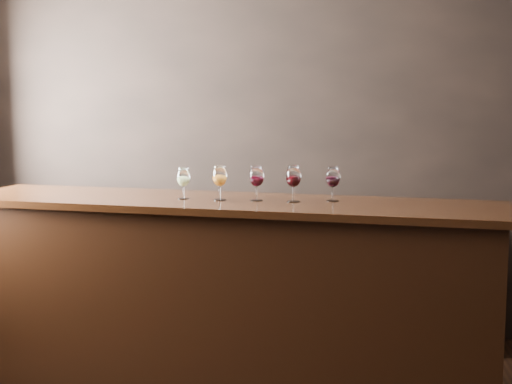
# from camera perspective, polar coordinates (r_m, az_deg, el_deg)

# --- Properties ---
(room_shell) EXTENTS (5.02, 4.52, 2.81)m
(room_shell) POSITION_cam_1_polar(r_m,az_deg,el_deg) (3.24, -2.05, 8.10)
(room_shell) COLOR black
(room_shell) RESTS_ON ground
(bar_counter) EXTENTS (3.30, 1.13, 1.13)m
(bar_counter) POSITION_cam_1_polar(r_m,az_deg,el_deg) (4.43, -2.62, -8.44)
(bar_counter) COLOR black
(bar_counter) RESTS_ON ground
(bar_top) EXTENTS (3.41, 1.22, 0.04)m
(bar_top) POSITION_cam_1_polar(r_m,az_deg,el_deg) (4.31, -2.66, -0.90)
(bar_top) COLOR black
(bar_top) RESTS_ON bar_counter
(back_bar_shelf) EXTENTS (2.37, 0.40, 0.85)m
(back_bar_shelf) POSITION_cam_1_polar(r_m,az_deg,el_deg) (5.29, 5.80, -7.43)
(back_bar_shelf) COLOR black
(back_bar_shelf) RESTS_ON ground
(glass_white) EXTENTS (0.08, 0.08, 0.19)m
(glass_white) POSITION_cam_1_polar(r_m,az_deg,el_deg) (4.34, -5.84, 1.11)
(glass_white) COLOR white
(glass_white) RESTS_ON bar_top
(glass_amber) EXTENTS (0.09, 0.09, 0.21)m
(glass_amber) POSITION_cam_1_polar(r_m,az_deg,el_deg) (4.27, -2.93, 1.22)
(glass_amber) COLOR white
(glass_amber) RESTS_ON bar_top
(glass_red_a) EXTENTS (0.09, 0.09, 0.21)m
(glass_red_a) POSITION_cam_1_polar(r_m,az_deg,el_deg) (4.25, 0.06, 1.18)
(glass_red_a) COLOR white
(glass_red_a) RESTS_ON bar_top
(glass_red_b) EXTENTS (0.09, 0.09, 0.22)m
(glass_red_b) POSITION_cam_1_polar(r_m,az_deg,el_deg) (4.20, 3.01, 1.18)
(glass_red_b) COLOR white
(glass_red_b) RESTS_ON bar_top
(glass_red_c) EXTENTS (0.09, 0.09, 0.21)m
(glass_red_c) POSITION_cam_1_polar(r_m,az_deg,el_deg) (4.25, 6.18, 1.12)
(glass_red_c) COLOR white
(glass_red_c) RESTS_ON bar_top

